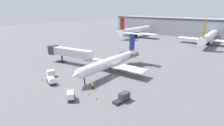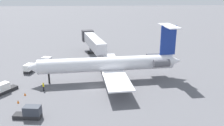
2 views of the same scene
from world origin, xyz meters
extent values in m
cube|color=#5B5B60|center=(0.00, 0.00, -0.05)|extent=(400.00, 400.00, 0.10)
cylinder|color=white|center=(-3.08, 1.91, 3.47)|extent=(5.16, 27.14, 2.87)
cone|color=white|center=(-1.87, -12.34, 3.47)|extent=(2.91, 2.42, 2.73)
cone|color=white|center=(-4.30, 16.25, 3.47)|extent=(2.65, 2.80, 2.44)
cube|color=white|center=(2.80, 3.41, 2.34)|extent=(10.59, 5.26, 0.24)
cube|color=white|center=(-9.13, 2.40, 2.34)|extent=(10.59, 5.26, 0.24)
cylinder|color=#595960|center=(-1.64, 12.56, 3.87)|extent=(1.77, 3.32, 1.50)
cylinder|color=#595960|center=(-6.30, 12.17, 3.87)|extent=(1.77, 3.32, 1.50)
cube|color=navy|center=(-4.14, 14.36, 7.90)|extent=(0.51, 3.21, 5.99)
cube|color=white|center=(-4.14, 14.36, 10.79)|extent=(6.98, 2.97, 0.20)
cylinder|color=black|center=(-2.10, -9.55, 1.02)|extent=(0.36, 0.36, 2.04)
cylinder|color=black|center=(-1.66, 4.04, 1.02)|extent=(0.36, 0.36, 2.04)
cylinder|color=black|center=(-4.84, 3.77, 1.02)|extent=(0.36, 0.36, 2.04)
cube|color=#ADADB2|center=(-19.54, -0.89, 4.35)|extent=(17.95, 6.42, 2.60)
cube|color=#333338|center=(-27.84, -2.74, 4.35)|extent=(3.04, 3.65, 3.20)
cylinder|color=#4C4C51|center=(-23.88, -1.86, 1.52)|extent=(0.70, 0.70, 3.05)
cube|color=#262626|center=(-23.88, -1.86, 0.25)|extent=(1.80, 1.80, 0.50)
cube|color=black|center=(1.39, -9.93, 0.42)|extent=(0.36, 0.30, 0.85)
cube|color=yellow|center=(1.39, -9.93, 1.15)|extent=(0.44, 0.33, 0.60)
sphere|color=tan|center=(1.39, -9.93, 1.57)|extent=(0.24, 0.24, 0.24)
cube|color=#262628|center=(1.40, -16.55, 0.30)|extent=(4.10, 3.39, 0.60)
cube|color=white|center=(2.06, -16.99, 1.25)|extent=(2.77, 2.50, 1.30)
cube|color=#262628|center=(10.83, -10.29, 0.30)|extent=(1.90, 4.15, 0.60)
cube|color=#333842|center=(10.94, -9.50, 1.25)|extent=(1.69, 2.56, 1.30)
cube|color=#262628|center=(-9.50, -15.01, 0.30)|extent=(4.23, 2.45, 0.60)
cube|color=white|center=(-8.73, -15.23, 1.25)|extent=(2.69, 2.01, 1.30)
cube|color=silver|center=(-13.91, -12.33, 0.98)|extent=(2.21, 2.46, 1.95)
cone|color=orange|center=(3.19, -12.80, 0.28)|extent=(0.36, 0.36, 0.55)
cone|color=orange|center=(6.07, -13.11, 0.28)|extent=(0.36, 0.36, 0.55)
cone|color=orange|center=(-13.12, -15.54, 0.28)|extent=(0.36, 0.36, 0.55)
cube|color=gray|center=(0.00, 98.54, 6.26)|extent=(142.82, 21.60, 12.51)
cube|color=#333842|center=(0.00, 87.94, 11.91)|extent=(142.82, 0.60, 1.20)
cylinder|color=silver|center=(-38.59, 67.21, 4.53)|extent=(6.24, 36.47, 4.26)
cube|color=red|center=(-37.70, 51.09, 10.16)|extent=(0.52, 4.01, 7.00)
cube|color=silver|center=(-38.59, 67.21, 2.80)|extent=(30.77, 7.66, 0.30)
cube|color=black|center=(-38.59, 67.21, 1.20)|extent=(1.20, 2.80, 2.40)
cylinder|color=silver|center=(7.20, 69.91, 4.44)|extent=(7.41, 38.63, 4.08)
cube|color=orange|center=(8.69, 52.77, 9.98)|extent=(0.65, 4.01, 7.00)
cube|color=silver|center=(7.20, 69.91, 2.80)|extent=(32.67, 8.79, 0.30)
cube|color=black|center=(7.20, 69.91, 1.20)|extent=(1.20, 2.80, 2.40)
camera|label=1|loc=(32.12, -37.39, 19.22)|focal=28.85mm
camera|label=2|loc=(42.14, 0.06, 18.26)|focal=38.18mm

